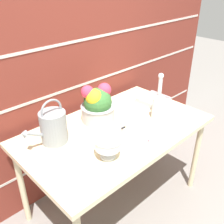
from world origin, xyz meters
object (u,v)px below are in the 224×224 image
Objects in this scene: crystal_pedestal_bowl at (108,144)px; glass_decanter at (158,104)px; flower_planter at (97,105)px; wire_tray at (153,100)px; figurine_vase at (122,132)px; watering_can at (53,127)px.

glass_decanter reaches higher than crystal_pedestal_bowl.
wire_tray is at bearing -9.06° from flower_planter.
glass_decanter is 1.61× the size of wire_tray.
figurine_vase is 0.72× the size of wire_tray.
watering_can is 0.39m from flower_planter.
watering_can reaches higher than crystal_pedestal_bowl.
flower_planter is at bearing 79.55° from figurine_vase.
watering_can is at bearing 111.47° from crystal_pedestal_bowl.
crystal_pedestal_bowl is 0.20m from figurine_vase.
watering_can is 0.40m from crystal_pedestal_bowl.
watering_can is 1.08× the size of flower_planter.
crystal_pedestal_bowl is at bearing -160.33° from figurine_vase.
wire_tray is (0.95, -0.08, -0.10)m from watering_can.
figurine_vase is (0.33, -0.30, -0.05)m from watering_can.
figurine_vase reaches higher than wire_tray.
glass_decanter is at bearing 2.50° from figurine_vase.
watering_can reaches higher than figurine_vase.
flower_planter is 0.46m from glass_decanter.
wire_tray is at bearing 19.51° from figurine_vase.
glass_decanter is 0.31m from wire_tray.
watering_can is 0.79m from glass_decanter.
glass_decanter is at bearing -20.96° from watering_can.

